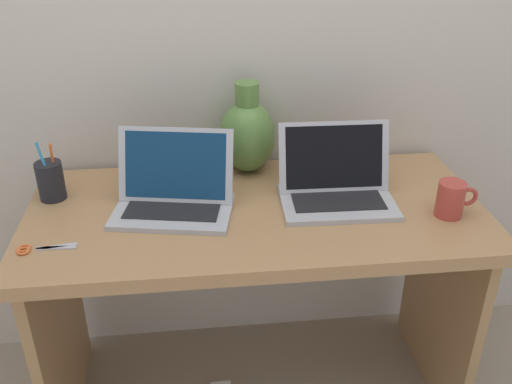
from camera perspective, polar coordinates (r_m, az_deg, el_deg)
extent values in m
cube|color=beige|center=(1.79, -1.30, 17.36)|extent=(4.40, 0.04, 2.40)
cube|color=#AD7F51|center=(1.64, 0.00, -2.15)|extent=(1.30, 0.61, 0.04)
cube|color=#AD7F51|center=(1.90, -19.16, -12.62)|extent=(0.03, 0.52, 0.69)
cube|color=#AD7F51|center=(2.00, 18.02, -10.09)|extent=(0.03, 0.52, 0.69)
cube|color=#B2B2B7|center=(1.61, -8.31, -1.90)|extent=(0.36, 0.27, 0.01)
cube|color=black|center=(1.61, -8.33, -1.62)|extent=(0.28, 0.18, 0.00)
cube|color=#B2B2B7|center=(1.62, -8.07, 2.66)|extent=(0.34, 0.14, 0.20)
cube|color=navy|center=(1.62, -8.07, 2.66)|extent=(0.30, 0.12, 0.18)
cube|color=#B2B2B7|center=(1.66, 8.14, -0.99)|extent=(0.33, 0.24, 0.01)
cube|color=black|center=(1.65, 8.16, -0.72)|extent=(0.26, 0.14, 0.00)
cube|color=#B2B2B7|center=(1.68, 7.83, 3.51)|extent=(0.33, 0.08, 0.20)
cube|color=black|center=(1.68, 7.83, 3.51)|extent=(0.29, 0.08, 0.18)
ellipsoid|color=#5B843D|center=(1.80, -0.88, 5.59)|extent=(0.18, 0.18, 0.23)
cylinder|color=#5B843D|center=(1.75, -0.91, 9.83)|extent=(0.07, 0.07, 0.07)
cylinder|color=#B23D33|center=(1.65, 18.91, -0.69)|extent=(0.08, 0.08, 0.10)
torus|color=#B23D33|center=(1.67, 20.49, -0.44)|extent=(0.06, 0.01, 0.06)
cylinder|color=black|center=(1.75, -19.90, 1.07)|extent=(0.08, 0.08, 0.11)
cylinder|color=orange|center=(1.74, -19.67, 2.58)|extent=(0.02, 0.03, 0.14)
cylinder|color=#338CBF|center=(1.72, -20.38, 2.38)|extent=(0.03, 0.01, 0.15)
cube|color=#B7B7BC|center=(1.54, -19.36, -5.20)|extent=(0.10, 0.03, 0.00)
cube|color=#B7B7BC|center=(1.54, -19.39, -5.31)|extent=(0.10, 0.02, 0.00)
torus|color=orange|center=(1.55, -22.31, -5.48)|extent=(0.03, 0.03, 0.01)
torus|color=orange|center=(1.56, -22.24, -5.26)|extent=(0.03, 0.03, 0.01)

